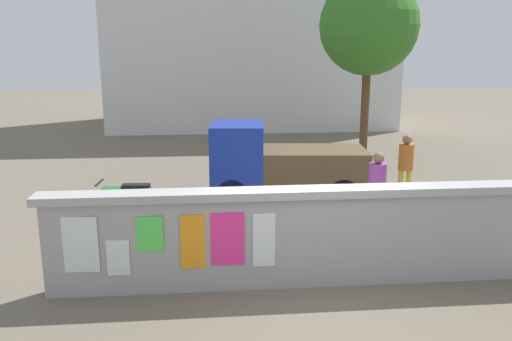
{
  "coord_description": "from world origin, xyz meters",
  "views": [
    {
      "loc": [
        -1.53,
        -7.26,
        3.55
      ],
      "look_at": [
        -0.62,
        2.43,
        1.24
      ],
      "focal_mm": 36.25,
      "sensor_mm": 36.0,
      "label": 1
    }
  ],
  "objects_px": {
    "tree_roadside": "(369,26)",
    "auto_rickshaw_truck": "(280,164)",
    "bicycle_near": "(147,234)",
    "motorcycle": "(129,200)",
    "person_walking": "(377,184)",
    "person_bystander": "(406,162)"
  },
  "relations": [
    {
      "from": "bicycle_near",
      "to": "person_bystander",
      "type": "distance_m",
      "value": 6.25
    },
    {
      "from": "motorcycle",
      "to": "bicycle_near",
      "type": "relative_size",
      "value": 1.15
    },
    {
      "from": "bicycle_near",
      "to": "person_bystander",
      "type": "relative_size",
      "value": 1.02
    },
    {
      "from": "auto_rickshaw_truck",
      "to": "tree_roadside",
      "type": "bearing_deg",
      "value": 53.38
    },
    {
      "from": "tree_roadside",
      "to": "auto_rickshaw_truck",
      "type": "bearing_deg",
      "value": -126.62
    },
    {
      "from": "auto_rickshaw_truck",
      "to": "motorcycle",
      "type": "xyz_separation_m",
      "value": [
        -3.33,
        -1.25,
        -0.44
      ]
    },
    {
      "from": "auto_rickshaw_truck",
      "to": "person_bystander",
      "type": "relative_size",
      "value": 2.3
    },
    {
      "from": "person_walking",
      "to": "person_bystander",
      "type": "distance_m",
      "value": 2.33
    },
    {
      "from": "bicycle_near",
      "to": "person_walking",
      "type": "bearing_deg",
      "value": 8.87
    },
    {
      "from": "motorcycle",
      "to": "person_bystander",
      "type": "relative_size",
      "value": 1.17
    },
    {
      "from": "auto_rickshaw_truck",
      "to": "tree_roadside",
      "type": "xyz_separation_m",
      "value": [
        3.43,
        4.61,
        3.32
      ]
    },
    {
      "from": "motorcycle",
      "to": "person_bystander",
      "type": "height_order",
      "value": "person_bystander"
    },
    {
      "from": "person_bystander",
      "to": "tree_roadside",
      "type": "distance_m",
      "value": 6.04
    },
    {
      "from": "auto_rickshaw_truck",
      "to": "person_walking",
      "type": "distance_m",
      "value": 2.85
    },
    {
      "from": "person_walking",
      "to": "person_bystander",
      "type": "bearing_deg",
      "value": 55.66
    },
    {
      "from": "motorcycle",
      "to": "tree_roadside",
      "type": "height_order",
      "value": "tree_roadside"
    },
    {
      "from": "motorcycle",
      "to": "bicycle_near",
      "type": "height_order",
      "value": "bicycle_near"
    },
    {
      "from": "auto_rickshaw_truck",
      "to": "bicycle_near",
      "type": "distance_m",
      "value": 4.16
    },
    {
      "from": "motorcycle",
      "to": "person_walking",
      "type": "bearing_deg",
      "value": -12.98
    },
    {
      "from": "person_walking",
      "to": "tree_roadside",
      "type": "distance_m",
      "value": 7.92
    },
    {
      "from": "bicycle_near",
      "to": "person_walking",
      "type": "distance_m",
      "value": 4.43
    },
    {
      "from": "auto_rickshaw_truck",
      "to": "bicycle_near",
      "type": "relative_size",
      "value": 2.25
    }
  ]
}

